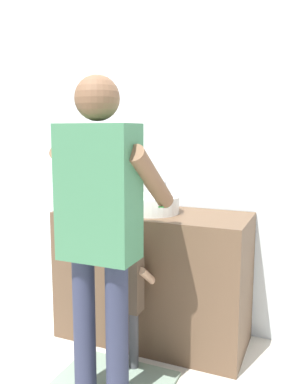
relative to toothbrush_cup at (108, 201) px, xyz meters
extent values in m
plane|color=silver|center=(0.34, -0.30, -0.93)|extent=(14.00, 14.00, 0.00)
cube|color=silver|center=(0.34, 0.32, 0.42)|extent=(4.40, 0.08, 2.70)
cube|color=brown|center=(0.34, 0.00, -0.49)|extent=(1.25, 0.54, 0.88)
cylinder|color=silver|center=(0.34, -0.02, 0.00)|extent=(0.36, 0.36, 0.11)
cylinder|color=beige|center=(0.34, -0.02, 0.01)|extent=(0.29, 0.29, 0.09)
cylinder|color=#B7BABF|center=(0.34, 0.21, 0.04)|extent=(0.03, 0.03, 0.18)
cylinder|color=#B7BABF|center=(0.34, 0.15, 0.12)|extent=(0.02, 0.12, 0.02)
cylinder|color=#B7BABF|center=(0.27, 0.21, -0.03)|extent=(0.04, 0.04, 0.05)
cylinder|color=#B7BABF|center=(0.41, 0.21, -0.03)|extent=(0.04, 0.04, 0.05)
cylinder|color=silver|center=(0.00, 0.00, 0.00)|extent=(0.07, 0.07, 0.09)
cylinder|color=green|center=(0.00, 0.01, 0.05)|extent=(0.03, 0.02, 0.17)
cube|color=white|center=(0.00, 0.01, 0.14)|extent=(0.01, 0.02, 0.02)
cube|color=gray|center=(0.34, -0.55, -0.92)|extent=(0.64, 0.40, 0.02)
cylinder|color=#47474C|center=(0.29, -0.41, -0.74)|extent=(0.06, 0.06, 0.37)
cylinder|color=#47474C|center=(0.38, -0.41, -0.74)|extent=(0.06, 0.06, 0.37)
cube|color=brown|center=(0.34, -0.41, -0.40)|extent=(0.18, 0.10, 0.32)
sphere|color=#D8A884|center=(0.34, -0.41, -0.17)|extent=(0.10, 0.10, 0.10)
cylinder|color=#D8A884|center=(0.23, -0.32, -0.37)|extent=(0.05, 0.22, 0.18)
cylinder|color=#D8A884|center=(0.44, -0.32, -0.37)|extent=(0.05, 0.22, 0.18)
cylinder|color=#2D334C|center=(0.24, -0.71, -0.54)|extent=(0.12, 0.12, 0.77)
cylinder|color=#2D334C|center=(0.43, -0.71, -0.54)|extent=(0.12, 0.12, 0.77)
cube|color=#427F56|center=(0.33, -0.71, 0.18)|extent=(0.39, 0.22, 0.67)
sphere|color=brown|center=(0.33, -0.71, 0.63)|extent=(0.22, 0.22, 0.22)
cylinder|color=brown|center=(0.12, -0.53, 0.24)|extent=(0.09, 0.47, 0.37)
cylinder|color=brown|center=(0.54, -0.53, 0.24)|extent=(0.09, 0.47, 0.37)
cylinder|color=green|center=(0.54, -0.36, 0.06)|extent=(0.01, 0.14, 0.03)
cube|color=white|center=(0.54, -0.28, 0.07)|extent=(0.01, 0.02, 0.02)
camera|label=1|loc=(1.32, -2.42, 0.48)|focal=37.90mm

